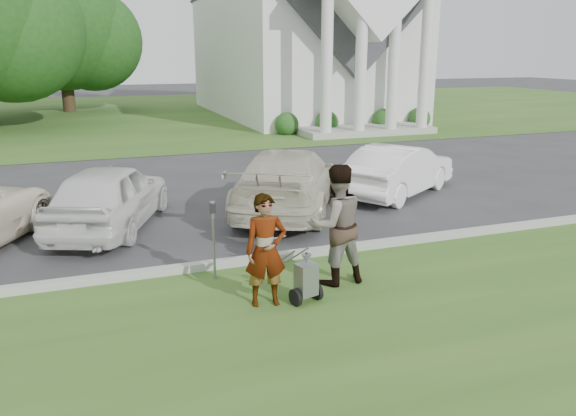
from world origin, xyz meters
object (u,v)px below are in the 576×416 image
church (301,10)px  person_left (266,251)px  car_d (399,170)px  car_c (288,180)px  car_b (110,196)px  tree_back (62,34)px  parking_meter_near (213,231)px  striping_cart (306,280)px  person_right (336,226)px

church → person_left: 26.64m
church → car_d: size_ratio=5.96×
car_c → car_b: bearing=29.8°
person_left → car_d: bearing=51.6°
tree_back → car_b: 26.69m
tree_back → parking_meter_near: size_ratio=7.19×
tree_back → car_c: tree_back is taller
church → parking_meter_near: 25.75m
car_c → striping_cart: bearing=102.4°
person_right → parking_meter_near: size_ratio=1.47×
tree_back → striping_cart: bearing=-83.2°
parking_meter_near → tree_back: bearing=95.1°
church → tree_back: size_ratio=2.51×
car_d → car_b: bearing=60.7°
tree_back → person_right: 31.25m
car_d → tree_back: bearing=-15.0°
church → car_c: church is taller
striping_cart → person_left: 0.76m
car_b → car_d: car_b is taller
car_d → car_c: bearing=64.6°
parking_meter_near → car_b: bearing=112.3°
striping_cart → car_b: bearing=102.8°
church → person_left: (-9.85, -24.22, -5.10)m
car_b → car_d: bearing=-154.6°
church → tree_back: (-13.01, 6.87, -1.21)m
car_c → car_d: size_ratio=1.26×
striping_cart → car_c: 5.15m
tree_back → parking_meter_near: tree_back is taller
tree_back → car_c: bearing=-78.8°
person_left → car_d: (5.32, 5.22, -0.18)m
car_c → person_left: bearing=95.9°
tree_back → car_d: size_ratio=2.38×
tree_back → church: bearing=-27.8°
church → person_right: 25.79m
parking_meter_near → car_b: car_b is taller
striping_cart → parking_meter_near: size_ratio=0.72×
car_b → person_right: bearing=148.6°
striping_cart → car_d: (4.74, 5.36, 0.30)m
striping_cart → parking_meter_near: parking_meter_near is taller
church → person_left: bearing=-112.1°
person_left → car_c: person_left is taller
person_left → person_right: bearing=24.2°
striping_cart → person_right: 1.09m
car_d → person_right: bearing=107.1°
car_b → car_c: 4.03m
car_c → car_d: (3.25, 0.44, -0.07)m
person_right → tree_back: bearing=-85.2°
car_b → car_c: size_ratio=0.82×
parking_meter_near → car_d: parking_meter_near is taller
car_b → car_c: (4.03, 0.04, 0.03)m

